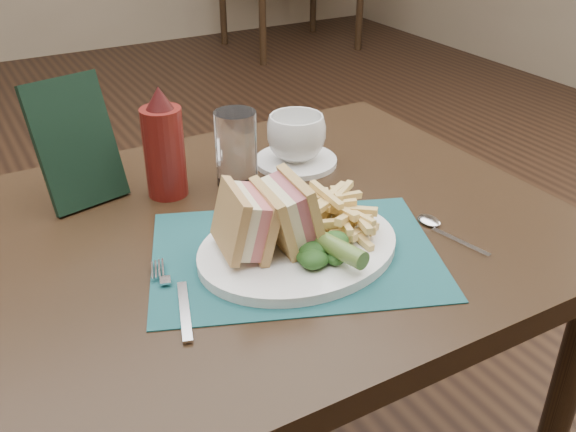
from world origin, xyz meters
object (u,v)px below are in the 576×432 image
object	(u,v)px
sandwich_half_a	(230,224)
coffee_cup	(296,137)
check_presenter	(76,143)
ketchup_bottle	(163,142)
table_main	(272,394)
placemat	(295,254)
sandwich_half_b	(274,215)
saucer	(296,161)
drinking_glass	(236,149)
plate	(298,248)

from	to	relation	value
sandwich_half_a	coffee_cup	bearing A→B (deg)	53.04
sandwich_half_a	check_presenter	world-z (taller)	check_presenter
sandwich_half_a	ketchup_bottle	world-z (taller)	ketchup_bottle
table_main	placemat	size ratio (longest dim) A/B	2.24
sandwich_half_b	check_presenter	distance (m)	0.36
saucer	ketchup_bottle	distance (m)	0.26
table_main	coffee_cup	bearing A→B (deg)	47.98
drinking_glass	check_presenter	distance (m)	0.26
ketchup_bottle	check_presenter	distance (m)	0.14
ketchup_bottle	coffee_cup	bearing A→B (deg)	-0.55
sandwich_half_b	coffee_cup	distance (m)	0.32
sandwich_half_b	check_presenter	xyz separation A→B (m)	(-0.19, 0.31, 0.03)
drinking_glass	check_presenter	world-z (taller)	check_presenter
placemat	plate	distance (m)	0.01
plate	check_presenter	distance (m)	0.40
placemat	sandwich_half_b	distance (m)	0.07
drinking_glass	coffee_cup	bearing A→B (deg)	8.76
sandwich_half_a	placemat	bearing A→B (deg)	-4.61
plate	saucer	world-z (taller)	plate
table_main	check_presenter	size ratio (longest dim) A/B	4.35
table_main	sandwich_half_b	distance (m)	0.46
coffee_cup	check_presenter	bearing A→B (deg)	172.03
table_main	sandwich_half_a	xyz separation A→B (m)	(-0.10, -0.09, 0.44)
sandwich_half_a	sandwich_half_b	distance (m)	0.06
check_presenter	sandwich_half_a	bearing A→B (deg)	-79.93
plate	drinking_glass	size ratio (longest dim) A/B	2.31
table_main	plate	xyz separation A→B (m)	(-0.01, -0.11, 0.38)
coffee_cup	ketchup_bottle	xyz separation A→B (m)	(-0.25, 0.00, 0.04)
placemat	saucer	distance (m)	0.31
table_main	drinking_glass	bearing A→B (deg)	84.81
ketchup_bottle	plate	bearing A→B (deg)	-70.43
coffee_cup	plate	bearing A→B (deg)	-119.62
sandwich_half_b	saucer	bearing A→B (deg)	59.55
placemat	plate	size ratio (longest dim) A/B	1.34
saucer	check_presenter	size ratio (longest dim) A/B	0.73
ketchup_bottle	table_main	bearing A→B (deg)	-56.46
saucer	coffee_cup	size ratio (longest dim) A/B	1.41
ketchup_bottle	check_presenter	size ratio (longest dim) A/B	0.90
placemat	check_presenter	size ratio (longest dim) A/B	1.95
plate	coffee_cup	bearing A→B (deg)	54.72
saucer	plate	bearing A→B (deg)	-119.62
placemat	drinking_glass	world-z (taller)	drinking_glass
table_main	check_presenter	bearing A→B (deg)	137.99
plate	ketchup_bottle	xyz separation A→B (m)	(-0.10, 0.27, 0.08)
placemat	sandwich_half_b	world-z (taller)	sandwich_half_b
placemat	ketchup_bottle	xyz separation A→B (m)	(-0.09, 0.27, 0.09)
sandwich_half_a	drinking_glass	xyz separation A→B (m)	(0.12, 0.23, -0.00)
plate	table_main	bearing A→B (deg)	79.10
table_main	saucer	size ratio (longest dim) A/B	6.00
table_main	ketchup_bottle	xyz separation A→B (m)	(-0.11, 0.16, 0.47)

